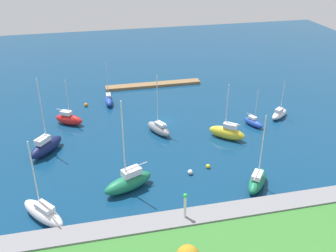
% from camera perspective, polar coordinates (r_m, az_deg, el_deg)
% --- Properties ---
extents(water, '(160.00, 160.00, 0.00)m').
position_cam_1_polar(water, '(77.29, -0.79, 0.62)').
color(water, navy).
rests_on(water, ground).
extents(pier_dock, '(23.45, 2.52, 0.64)m').
position_cam_1_polar(pier_dock, '(95.15, -2.18, 6.17)').
color(pier_dock, olive).
rests_on(pier_dock, ground).
extents(breakwater, '(55.16, 3.34, 1.13)m').
position_cam_1_polar(breakwater, '(53.01, 6.14, -13.18)').
color(breakwater, gray).
rests_on(breakwater, ground).
extents(harbor_beacon, '(0.56, 0.56, 3.73)m').
position_cam_1_polar(harbor_beacon, '(50.45, 2.57, -11.46)').
color(harbor_beacon, silver).
rests_on(harbor_beacon, breakwater).
extents(sailboat_green_lone_north, '(8.25, 5.53, 14.64)m').
position_cam_1_polar(sailboat_green_lone_north, '(57.69, -5.90, -8.24)').
color(sailboat_green_lone_north, '#19724C').
rests_on(sailboat_green_lone_north, water).
extents(sailboat_white_east_end, '(5.32, 4.59, 7.89)m').
position_cam_1_polar(sailboat_white_east_end, '(81.88, 16.25, 1.76)').
color(sailboat_white_east_end, white).
rests_on(sailboat_white_east_end, water).
extents(sailboat_blue_center_basin, '(3.32, 4.82, 7.64)m').
position_cam_1_polar(sailboat_blue_center_basin, '(77.28, 12.60, 0.58)').
color(sailboat_blue_center_basin, '#2347B2').
rests_on(sailboat_blue_center_basin, water).
extents(sailboat_red_along_channel, '(6.03, 4.76, 9.39)m').
position_cam_1_polar(sailboat_red_along_channel, '(78.37, -14.56, 1.03)').
color(sailboat_red_along_channel, red).
rests_on(sailboat_red_along_channel, water).
extents(sailboat_gray_far_south, '(4.54, 6.35, 11.56)m').
position_cam_1_polar(sailboat_gray_far_south, '(72.50, -1.38, -0.35)').
color(sailboat_gray_far_south, gray).
rests_on(sailboat_gray_far_south, water).
extents(sailboat_navy_off_beacon, '(6.41, 7.37, 13.66)m').
position_cam_1_polar(sailboat_navy_off_beacon, '(69.43, -17.72, -2.87)').
color(sailboat_navy_off_beacon, '#141E4C').
rests_on(sailboat_navy_off_beacon, water).
extents(sailboat_yellow_mid_basin, '(6.55, 6.00, 10.70)m').
position_cam_1_polar(sailboat_yellow_mid_basin, '(71.53, 8.79, -0.91)').
color(sailboat_yellow_mid_basin, yellow).
rests_on(sailboat_yellow_mid_basin, water).
extents(sailboat_green_west_end, '(5.74, 6.45, 11.93)m').
position_cam_1_polar(sailboat_green_west_end, '(59.52, 13.14, -7.90)').
color(sailboat_green_west_end, '#19724C').
rests_on(sailboat_green_west_end, water).
extents(sailboat_white_far_north, '(6.70, 7.46, 12.03)m').
position_cam_1_polar(sailboat_white_far_north, '(54.79, -18.10, -12.16)').
color(sailboat_white_far_north, white).
rests_on(sailboat_white_far_north, water).
extents(sailboat_blue_lone_south, '(1.77, 5.19, 9.59)m').
position_cam_1_polar(sailboat_blue_lone_south, '(85.68, -8.80, 3.84)').
color(sailboat_blue_lone_south, '#2347B2').
rests_on(sailboat_blue_lone_south, water).
extents(mooring_buoy_white, '(0.82, 0.82, 0.82)m').
position_cam_1_polar(mooring_buoy_white, '(61.31, 3.33, -6.86)').
color(mooring_buoy_white, white).
rests_on(mooring_buoy_white, water).
extents(mooring_buoy_orange, '(0.78, 0.78, 0.78)m').
position_cam_1_polar(mooring_buoy_orange, '(85.78, -12.12, 3.12)').
color(mooring_buoy_orange, orange).
rests_on(mooring_buoy_orange, water).
extents(mooring_buoy_yellow, '(0.69, 0.69, 0.69)m').
position_cam_1_polar(mooring_buoy_yellow, '(63.05, 5.99, -5.97)').
color(mooring_buoy_yellow, yellow).
rests_on(mooring_buoy_yellow, water).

